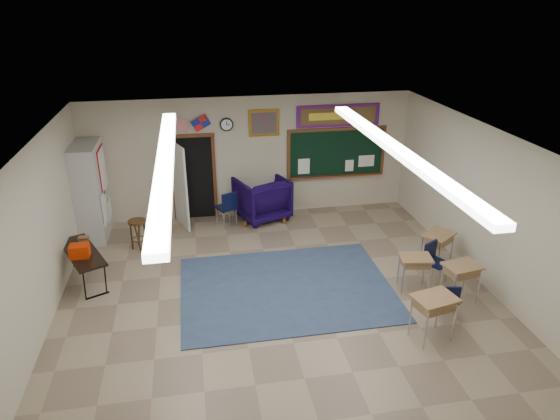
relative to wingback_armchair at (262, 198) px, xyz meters
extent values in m
plane|color=gray|center=(-0.22, -4.15, -0.53)|extent=(9.00, 9.00, 0.00)
cube|color=#BAB397|center=(-0.22, 0.35, 0.97)|extent=(8.00, 0.04, 3.00)
cube|color=#BAB397|center=(-4.22, -4.15, 0.97)|extent=(0.04, 9.00, 3.00)
cube|color=#BAB397|center=(3.78, -4.15, 0.97)|extent=(0.04, 9.00, 3.00)
cube|color=silver|center=(-0.22, -4.15, 2.47)|extent=(8.00, 9.00, 0.04)
cube|color=#354465|center=(-0.02, -3.35, -0.52)|extent=(4.00, 3.00, 0.02)
cube|color=black|center=(-1.62, 0.34, 0.52)|extent=(0.95, 0.04, 2.10)
cube|color=silver|center=(-1.97, -0.10, 0.50)|extent=(0.35, 0.86, 2.05)
cube|color=brown|center=(1.98, 0.32, 0.97)|extent=(2.55, 0.05, 1.30)
cube|color=black|center=(1.98, 0.30, 0.97)|extent=(2.40, 0.03, 1.15)
cube|color=brown|center=(1.98, 0.26, 0.37)|extent=(2.40, 0.12, 0.04)
cube|color=#A40E1F|center=(1.98, 0.32, 1.92)|extent=(2.10, 0.04, 0.55)
cube|color=brown|center=(1.98, 0.31, 1.92)|extent=(1.90, 0.03, 0.40)
cube|color=olive|center=(0.13, 0.32, 1.82)|extent=(0.75, 0.05, 0.65)
cube|color=#A51466|center=(0.13, 0.30, 1.82)|extent=(0.62, 0.03, 0.52)
cylinder|color=black|center=(-0.77, 0.32, 1.82)|extent=(0.32, 0.05, 0.32)
cylinder|color=white|center=(-0.77, 0.30, 1.82)|extent=(0.26, 0.02, 0.26)
cube|color=#B3B3AE|center=(-3.94, -0.30, 0.57)|extent=(0.55, 1.25, 2.20)
imported|color=#110532|center=(0.00, 0.00, 0.00)|extent=(1.47, 1.49, 1.06)
cube|color=#A5794D|center=(2.34, -3.81, 0.16)|extent=(0.65, 0.53, 0.04)
cube|color=brown|center=(2.34, -3.81, 0.06)|extent=(0.56, 0.45, 0.12)
cube|color=#A5794D|center=(3.16, -3.10, 0.22)|extent=(0.80, 0.76, 0.04)
cube|color=brown|center=(3.16, -3.10, 0.11)|extent=(0.69, 0.65, 0.13)
cube|color=#A5794D|center=(2.01, -5.25, 0.24)|extent=(0.75, 0.63, 0.04)
cube|color=brown|center=(2.01, -5.25, 0.13)|extent=(0.65, 0.53, 0.13)
cube|color=#A5794D|center=(3.01, -4.31, 0.20)|extent=(0.69, 0.57, 0.04)
cube|color=brown|center=(3.01, -4.31, 0.09)|extent=(0.60, 0.48, 0.13)
cube|color=black|center=(-3.86, -2.35, 0.10)|extent=(1.13, 1.65, 0.04)
cube|color=red|center=(-3.84, -2.57, 0.24)|extent=(0.35, 0.26, 0.24)
cylinder|color=#462D15|center=(-2.92, -1.14, 0.12)|extent=(0.38, 0.38, 0.05)
torus|color=#462D15|center=(-2.92, -1.14, -0.31)|extent=(0.32, 0.32, 0.02)
camera|label=1|loc=(-1.61, -11.39, 4.69)|focal=32.00mm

